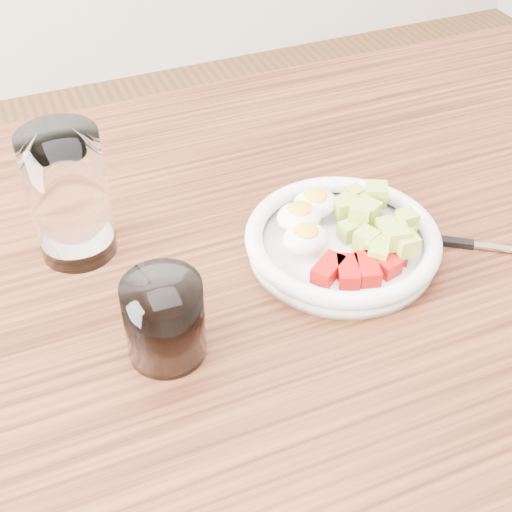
{
  "coord_description": "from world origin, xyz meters",
  "views": [
    {
      "loc": [
        -0.23,
        -0.52,
        1.31
      ],
      "look_at": [
        -0.01,
        0.01,
        0.8
      ],
      "focal_mm": 50.0,
      "sensor_mm": 36.0,
      "label": 1
    }
  ],
  "objects": [
    {
      "name": "dining_table",
      "position": [
        0.0,
        0.0,
        0.67
      ],
      "size": [
        1.5,
        0.9,
        0.77
      ],
      "color": "brown",
      "rests_on": "ground"
    },
    {
      "name": "bowl",
      "position": [
        0.1,
        0.01,
        0.79
      ],
      "size": [
        0.22,
        0.22,
        0.06
      ],
      "color": "white",
      "rests_on": "dining_table"
    },
    {
      "name": "fork",
      "position": [
        0.23,
        -0.03,
        0.77
      ],
      "size": [
        0.15,
        0.11,
        0.01
      ],
      "color": "black",
      "rests_on": "dining_table"
    },
    {
      "name": "water_glass",
      "position": [
        -0.18,
        0.13,
        0.85
      ],
      "size": [
        0.09,
        0.09,
        0.15
      ],
      "primitive_type": "cylinder",
      "color": "white",
      "rests_on": "dining_table"
    },
    {
      "name": "coffee_glass",
      "position": [
        -0.13,
        -0.06,
        0.81
      ],
      "size": [
        0.08,
        0.08,
        0.09
      ],
      "color": "white",
      "rests_on": "dining_table"
    }
  ]
}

